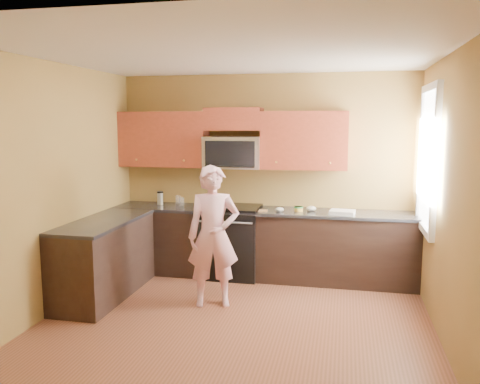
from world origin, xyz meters
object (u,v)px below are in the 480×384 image
(butter_tub, at_px, (298,211))
(woman, at_px, (213,236))
(frying_pan, at_px, (223,207))
(stove, at_px, (231,241))
(microwave, at_px, (233,168))
(travel_mug, at_px, (160,204))

(butter_tub, bearing_deg, woman, -128.93)
(butter_tub, bearing_deg, frying_pan, -178.29)
(woman, distance_m, frying_pan, 1.05)
(frying_pan, distance_m, butter_tub, 1.00)
(stove, xyz_separation_m, woman, (0.05, -1.08, 0.32))
(microwave, height_order, woman, microwave)
(microwave, relative_size, woman, 0.48)
(woman, height_order, frying_pan, woman)
(woman, height_order, travel_mug, woman)
(butter_tub, relative_size, travel_mug, 0.62)
(stove, relative_size, microwave, 1.25)
(frying_pan, xyz_separation_m, travel_mug, (-0.94, 0.16, -0.03))
(stove, height_order, travel_mug, travel_mug)
(microwave, height_order, butter_tub, microwave)
(microwave, distance_m, woman, 1.37)
(microwave, xyz_separation_m, butter_tub, (0.90, -0.15, -0.53))
(microwave, bearing_deg, woman, -87.79)
(frying_pan, bearing_deg, stove, 41.39)
(woman, bearing_deg, frying_pan, 82.48)
(butter_tub, height_order, travel_mug, travel_mug)
(frying_pan, relative_size, travel_mug, 2.38)
(frying_pan, distance_m, travel_mug, 0.95)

